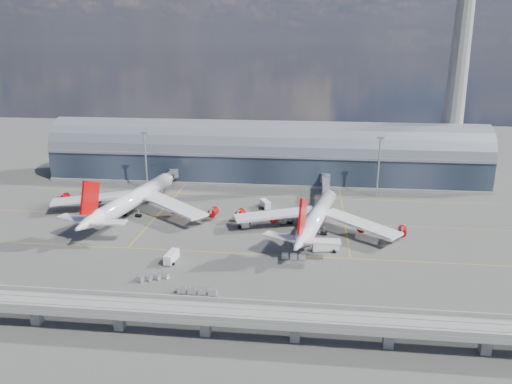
# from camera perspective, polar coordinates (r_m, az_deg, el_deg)

# --- Properties ---
(ground) EXTENTS (500.00, 500.00, 0.00)m
(ground) POSITION_cam_1_polar(r_m,az_deg,el_deg) (165.15, -1.73, -5.61)
(ground) COLOR #474744
(ground) RESTS_ON ground
(taxi_lines) EXTENTS (200.00, 80.12, 0.01)m
(taxi_lines) POSITION_cam_1_polar(r_m,az_deg,el_deg) (185.57, -0.75, -3.02)
(taxi_lines) COLOR gold
(taxi_lines) RESTS_ON ground
(terminal) EXTENTS (200.00, 30.00, 28.00)m
(terminal) POSITION_cam_1_polar(r_m,az_deg,el_deg) (235.77, 0.97, 4.19)
(terminal) COLOR #212937
(terminal) RESTS_ON ground
(control_tower) EXTENTS (19.00, 19.00, 103.00)m
(control_tower) POSITION_cam_1_polar(r_m,az_deg,el_deg) (242.40, 22.13, 12.97)
(control_tower) COLOR gray
(control_tower) RESTS_ON ground
(guideway) EXTENTS (220.00, 8.50, 7.20)m
(guideway) POSITION_cam_1_polar(r_m,az_deg,el_deg) (114.28, -5.83, -13.66)
(guideway) COLOR gray
(guideway) RESTS_ON ground
(floodlight_mast_left) EXTENTS (3.00, 0.70, 25.70)m
(floodlight_mast_left) POSITION_cam_1_polar(r_m,az_deg,el_deg) (223.84, -12.49, 3.70)
(floodlight_mast_left) COLOR gray
(floodlight_mast_left) RESTS_ON ground
(floodlight_mast_right) EXTENTS (3.00, 0.70, 25.70)m
(floodlight_mast_right) POSITION_cam_1_polar(r_m,az_deg,el_deg) (213.58, 13.84, 2.98)
(floodlight_mast_right) COLOR gray
(floodlight_mast_right) RESTS_ON ground
(airliner_left) EXTENTS (66.30, 69.78, 21.31)m
(airliner_left) POSITION_cam_1_polar(r_m,az_deg,el_deg) (192.78, -13.97, -0.85)
(airliner_left) COLOR white
(airliner_left) RESTS_ON ground
(airliner_right) EXTENTS (59.47, 62.24, 19.85)m
(airliner_right) POSITION_cam_1_polar(r_m,az_deg,el_deg) (172.25, 6.95, -2.93)
(airliner_right) COLOR white
(airliner_right) RESTS_ON ground
(jet_bridge_left) EXTENTS (4.40, 28.00, 7.25)m
(jet_bridge_left) POSITION_cam_1_polar(r_m,az_deg,el_deg) (221.23, -10.15, 1.42)
(jet_bridge_left) COLOR gray
(jet_bridge_left) RESTS_ON ground
(jet_bridge_right) EXTENTS (4.40, 32.00, 7.25)m
(jet_bridge_right) POSITION_cam_1_polar(r_m,az_deg,el_deg) (210.34, 7.98, 0.72)
(jet_bridge_right) COLOR gray
(jet_bridge_right) RESTS_ON ground
(service_truck_0) EXTENTS (3.16, 7.44, 2.99)m
(service_truck_0) POSITION_cam_1_polar(r_m,az_deg,el_deg) (151.82, -9.63, -7.32)
(service_truck_0) COLOR silver
(service_truck_0) RESTS_ON ground
(service_truck_1) EXTENTS (5.03, 4.07, 2.66)m
(service_truck_1) POSITION_cam_1_polar(r_m,az_deg,el_deg) (160.28, 5.13, -5.88)
(service_truck_1) COLOR silver
(service_truck_1) RESTS_ON ground
(service_truck_2) EXTENTS (8.55, 3.91, 2.99)m
(service_truck_2) POSITION_cam_1_polar(r_m,az_deg,el_deg) (158.43, 7.95, -6.18)
(service_truck_2) COLOR silver
(service_truck_2) RESTS_ON ground
(service_truck_3) EXTENTS (5.34, 6.27, 2.91)m
(service_truck_3) POSITION_cam_1_polar(r_m,az_deg,el_deg) (181.35, 3.50, -3.03)
(service_truck_3) COLOR silver
(service_truck_3) RESTS_ON ground
(service_truck_4) EXTENTS (4.22, 6.22, 3.30)m
(service_truck_4) POSITION_cam_1_polar(r_m,az_deg,el_deg) (176.96, -1.36, -3.46)
(service_truck_4) COLOR silver
(service_truck_4) RESTS_ON ground
(service_truck_5) EXTENTS (5.09, 6.92, 3.14)m
(service_truck_5) POSITION_cam_1_polar(r_m,az_deg,el_deg) (196.30, 1.07, -1.39)
(service_truck_5) COLOR silver
(service_truck_5) RESTS_ON ground
(cargo_train_0) EXTENTS (8.82, 4.72, 1.49)m
(cargo_train_0) POSITION_cam_1_polar(r_m,az_deg,el_deg) (142.16, -11.68, -9.53)
(cargo_train_0) COLOR gray
(cargo_train_0) RESTS_ON ground
(cargo_train_1) EXTENTS (10.84, 2.12, 1.80)m
(cargo_train_1) POSITION_cam_1_polar(r_m,az_deg,el_deg) (132.92, -6.75, -11.17)
(cargo_train_1) COLOR gray
(cargo_train_1) RESTS_ON ground
(cargo_train_2) EXTENTS (7.60, 1.91, 1.69)m
(cargo_train_2) POSITION_cam_1_polar(r_m,az_deg,el_deg) (151.79, 4.31, -7.40)
(cargo_train_2) COLOR gray
(cargo_train_2) RESTS_ON ground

